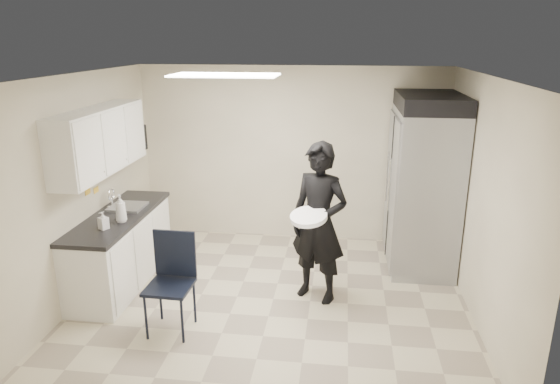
# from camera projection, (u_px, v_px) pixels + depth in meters

# --- Properties ---
(floor) EXTENTS (4.50, 4.50, 0.00)m
(floor) POSITION_uv_depth(u_px,v_px,m) (273.00, 299.00, 5.93)
(floor) COLOR #C2B899
(floor) RESTS_ON ground
(ceiling) EXTENTS (4.50, 4.50, 0.00)m
(ceiling) POSITION_uv_depth(u_px,v_px,m) (272.00, 76.00, 5.16)
(ceiling) COLOR silver
(ceiling) RESTS_ON back_wall
(back_wall) EXTENTS (4.50, 0.00, 4.50)m
(back_wall) POSITION_uv_depth(u_px,v_px,m) (292.00, 155.00, 7.44)
(back_wall) COLOR beige
(back_wall) RESTS_ON floor
(left_wall) EXTENTS (0.00, 4.00, 4.00)m
(left_wall) POSITION_uv_depth(u_px,v_px,m) (82.00, 188.00, 5.82)
(left_wall) COLOR beige
(left_wall) RESTS_ON floor
(right_wall) EXTENTS (0.00, 4.00, 4.00)m
(right_wall) POSITION_uv_depth(u_px,v_px,m) (483.00, 203.00, 5.28)
(right_wall) COLOR beige
(right_wall) RESTS_ON floor
(ceiling_panel) EXTENTS (1.20, 0.60, 0.02)m
(ceiling_panel) POSITION_uv_depth(u_px,v_px,m) (225.00, 75.00, 5.62)
(ceiling_panel) COLOR white
(ceiling_panel) RESTS_ON ceiling
(lower_counter) EXTENTS (0.60, 1.90, 0.86)m
(lower_counter) POSITION_uv_depth(u_px,v_px,m) (121.00, 250.00, 6.23)
(lower_counter) COLOR silver
(lower_counter) RESTS_ON floor
(countertop) EXTENTS (0.64, 1.95, 0.05)m
(countertop) POSITION_uv_depth(u_px,v_px,m) (118.00, 216.00, 6.10)
(countertop) COLOR black
(countertop) RESTS_ON lower_counter
(sink) EXTENTS (0.42, 0.40, 0.14)m
(sink) POSITION_uv_depth(u_px,v_px,m) (128.00, 211.00, 6.34)
(sink) COLOR gray
(sink) RESTS_ON countertop
(faucet) EXTENTS (0.02, 0.02, 0.24)m
(faucet) POSITION_uv_depth(u_px,v_px,m) (112.00, 199.00, 6.31)
(faucet) COLOR silver
(faucet) RESTS_ON countertop
(upper_cabinets) EXTENTS (0.35, 1.80, 0.75)m
(upper_cabinets) POSITION_uv_depth(u_px,v_px,m) (100.00, 140.00, 5.83)
(upper_cabinets) COLOR silver
(upper_cabinets) RESTS_ON left_wall
(towel_dispenser) EXTENTS (0.22, 0.30, 0.35)m
(towel_dispenser) POSITION_uv_depth(u_px,v_px,m) (135.00, 139.00, 6.99)
(towel_dispenser) COLOR black
(towel_dispenser) RESTS_ON left_wall
(notice_sticker_left) EXTENTS (0.00, 0.12, 0.07)m
(notice_sticker_left) POSITION_uv_depth(u_px,v_px,m) (88.00, 192.00, 5.94)
(notice_sticker_left) COLOR yellow
(notice_sticker_left) RESTS_ON left_wall
(notice_sticker_right) EXTENTS (0.00, 0.12, 0.07)m
(notice_sticker_right) POSITION_uv_depth(u_px,v_px,m) (96.00, 190.00, 6.14)
(notice_sticker_right) COLOR yellow
(notice_sticker_right) RESTS_ON left_wall
(commercial_fridge) EXTENTS (0.80, 1.35, 2.10)m
(commercial_fridge) POSITION_uv_depth(u_px,v_px,m) (423.00, 189.00, 6.61)
(commercial_fridge) COLOR gray
(commercial_fridge) RESTS_ON floor
(fridge_compressor) EXTENTS (0.80, 1.35, 0.20)m
(fridge_compressor) POSITION_uv_depth(u_px,v_px,m) (431.00, 102.00, 6.27)
(fridge_compressor) COLOR black
(fridge_compressor) RESTS_ON commercial_fridge
(folding_chair) EXTENTS (0.47, 0.47, 1.02)m
(folding_chair) POSITION_uv_depth(u_px,v_px,m) (169.00, 287.00, 5.15)
(folding_chair) COLOR black
(folding_chair) RESTS_ON floor
(man_tuxedo) EXTENTS (0.82, 0.70, 1.88)m
(man_tuxedo) POSITION_uv_depth(u_px,v_px,m) (319.00, 223.00, 5.71)
(man_tuxedo) COLOR black
(man_tuxedo) RESTS_ON floor
(bucket_lid) EXTENTS (0.54, 0.54, 0.05)m
(bucket_lid) POSITION_uv_depth(u_px,v_px,m) (309.00, 217.00, 5.46)
(bucket_lid) COLOR white
(bucket_lid) RESTS_ON man_tuxedo
(soap_bottle_a) EXTENTS (0.18, 0.18, 0.33)m
(soap_bottle_a) POSITION_uv_depth(u_px,v_px,m) (121.00, 208.00, 5.80)
(soap_bottle_a) COLOR white
(soap_bottle_a) RESTS_ON countertop
(soap_bottle_b) EXTENTS (0.13, 0.13, 0.21)m
(soap_bottle_b) POSITION_uv_depth(u_px,v_px,m) (103.00, 220.00, 5.60)
(soap_bottle_b) COLOR silver
(soap_bottle_b) RESTS_ON countertop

